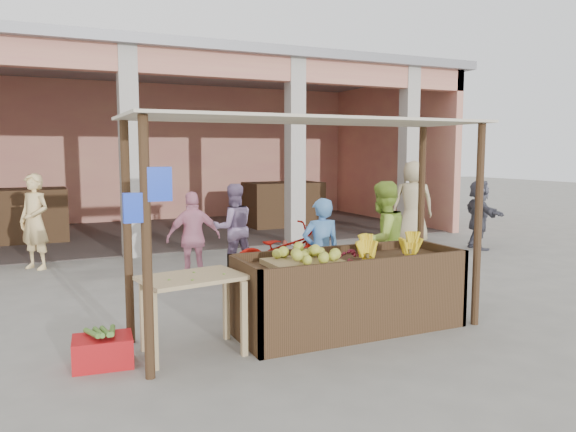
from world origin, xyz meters
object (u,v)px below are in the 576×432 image
vendor_green (382,238)px  vendor_blue (321,248)px  motorcycle (283,252)px  fruit_stall (350,295)px  side_table (192,289)px  red_crate (103,351)px

vendor_green → vendor_blue: bearing=-16.9°
motorcycle → vendor_blue: bearing=169.5°
fruit_stall → motorcycle: size_ratio=1.41×
vendor_green → motorcycle: size_ratio=0.94×
side_table → motorcycle: (2.11, 2.47, -0.18)m
red_crate → fruit_stall: bearing=5.0°
fruit_stall → vendor_green: size_ratio=1.51×
vendor_green → motorcycle: 1.76m
vendor_blue → vendor_green: (0.91, -0.08, 0.10)m
vendor_blue → red_crate: bearing=27.3°
motorcycle → red_crate: bearing=122.6°
vendor_blue → vendor_green: size_ratio=0.89×
fruit_stall → motorcycle: bearing=83.5°
vendor_green → red_crate: bearing=2.1°
vendor_blue → motorcycle: (0.09, 1.43, -0.28)m
side_table → vendor_green: vendor_green is taller
fruit_stall → vendor_green: 1.53m
fruit_stall → side_table: (-1.83, 0.01, 0.26)m
fruit_stall → motorcycle: 2.50m
side_table → vendor_blue: bearing=17.6°
vendor_blue → motorcycle: bearing=-85.8°
fruit_stall → vendor_blue: bearing=79.8°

